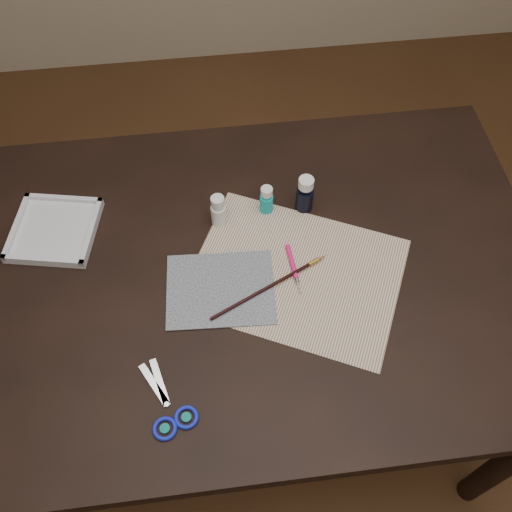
{
  "coord_description": "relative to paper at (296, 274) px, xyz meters",
  "views": [
    {
      "loc": [
        -0.08,
        -0.67,
        1.81
      ],
      "look_at": [
        0.0,
        0.0,
        0.8
      ],
      "focal_mm": 40.0,
      "sensor_mm": 36.0,
      "label": 1
    }
  ],
  "objects": [
    {
      "name": "scissors",
      "position": [
        -0.3,
        -0.25,
        0.0
      ],
      "size": [
        0.17,
        0.2,
        0.01
      ],
      "primitive_type": null,
      "rotation": [
        0.0,
        0.0,
        2.07
      ],
      "color": "silver",
      "rests_on": "table"
    },
    {
      "name": "paper",
      "position": [
        0.0,
        0.0,
        0.0
      ],
      "size": [
        0.55,
        0.5,
        0.0
      ],
      "primitive_type": "cube",
      "rotation": [
        0.0,
        0.0,
        -0.45
      ],
      "color": "silver",
      "rests_on": "table"
    },
    {
      "name": "ground",
      "position": [
        -0.09,
        0.03,
        -0.76
      ],
      "size": [
        3.5,
        3.5,
        0.02
      ],
      "primitive_type": "cube",
      "color": "#422614",
      "rests_on": "ground"
    },
    {
      "name": "paint_bottle_white",
      "position": [
        -0.15,
        0.16,
        0.04
      ],
      "size": [
        0.04,
        0.04,
        0.09
      ],
      "primitive_type": "cylinder",
      "rotation": [
        0.0,
        0.0,
        -0.29
      ],
      "color": "white",
      "rests_on": "table"
    },
    {
      "name": "paint_bottle_navy",
      "position": [
        0.05,
        0.18,
        0.05
      ],
      "size": [
        0.04,
        0.04,
        0.1
      ],
      "primitive_type": "cylinder",
      "rotation": [
        0.0,
        0.0,
        0.02
      ],
      "color": "black",
      "rests_on": "table"
    },
    {
      "name": "table",
      "position": [
        -0.09,
        0.03,
        -0.38
      ],
      "size": [
        1.3,
        0.9,
        0.75
      ],
      "primitive_type": "cube",
      "color": "black",
      "rests_on": "ground"
    },
    {
      "name": "paintbrush",
      "position": [
        -0.06,
        -0.03,
        0.01
      ],
      "size": [
        0.28,
        0.14,
        0.01
      ],
      "primitive_type": null,
      "rotation": [
        0.0,
        0.0,
        0.45
      ],
      "color": "black",
      "rests_on": "canvas"
    },
    {
      "name": "canvas",
      "position": [
        -0.17,
        -0.02,
        0.0
      ],
      "size": [
        0.24,
        0.2,
        0.0
      ],
      "primitive_type": "cube",
      "rotation": [
        0.0,
        0.0,
        -0.06
      ],
      "color": "black",
      "rests_on": "paper"
    },
    {
      "name": "craft_knife",
      "position": [
        -0.0,
        0.01,
        0.01
      ],
      "size": [
        0.02,
        0.13,
        0.01
      ],
      "primitive_type": null,
      "rotation": [
        0.0,
        0.0,
        -1.5
      ],
      "color": "#EF196C",
      "rests_on": "paper"
    },
    {
      "name": "paint_bottle_cyan",
      "position": [
        -0.04,
        0.19,
        0.04
      ],
      "size": [
        0.04,
        0.04,
        0.08
      ],
      "primitive_type": "cylinder",
      "rotation": [
        0.0,
        0.0,
        0.36
      ],
      "color": "#12AAB0",
      "rests_on": "table"
    },
    {
      "name": "palette_tray",
      "position": [
        -0.53,
        0.18,
        0.01
      ],
      "size": [
        0.22,
        0.22,
        0.02
      ],
      "primitive_type": "cube",
      "rotation": [
        0.0,
        0.0,
        -0.2
      ],
      "color": "silver",
      "rests_on": "table"
    }
  ]
}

